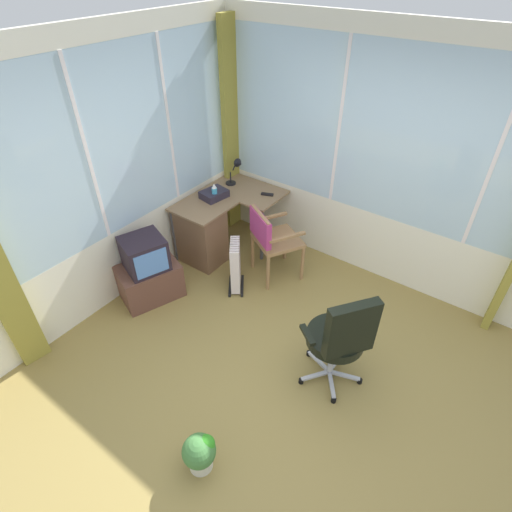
{
  "coord_description": "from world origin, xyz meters",
  "views": [
    {
      "loc": [
        -1.88,
        -1.0,
        3.18
      ],
      "look_at": [
        0.85,
        0.99,
        0.56
      ],
      "focal_mm": 28.47,
      "sensor_mm": 36.0,
      "label": 1
    }
  ],
  "objects_px": {
    "tv_remote": "(267,194)",
    "tv_on_stand": "(148,272)",
    "desk_lamp": "(237,168)",
    "spray_bottle": "(214,192)",
    "office_chair": "(341,336)",
    "paper_tray": "(214,194)",
    "space_heater": "(236,264)",
    "potted_plant": "(200,452)",
    "wooden_armchair": "(269,235)",
    "desk": "(205,231)"
  },
  "relations": [
    {
      "from": "desk",
      "to": "spray_bottle",
      "type": "relative_size",
      "value": 5.65
    },
    {
      "from": "spray_bottle",
      "to": "paper_tray",
      "type": "bearing_deg",
      "value": 48.98
    },
    {
      "from": "office_chair",
      "to": "potted_plant",
      "type": "xyz_separation_m",
      "value": [
        -1.26,
        0.46,
        -0.42
      ]
    },
    {
      "from": "tv_remote",
      "to": "spray_bottle",
      "type": "relative_size",
      "value": 0.69
    },
    {
      "from": "tv_remote",
      "to": "wooden_armchair",
      "type": "xyz_separation_m",
      "value": [
        -0.51,
        -0.38,
        -0.17
      ]
    },
    {
      "from": "desk_lamp",
      "to": "office_chair",
      "type": "relative_size",
      "value": 0.3
    },
    {
      "from": "spray_bottle",
      "to": "space_heater",
      "type": "relative_size",
      "value": 0.35
    },
    {
      "from": "wooden_armchair",
      "to": "space_heater",
      "type": "bearing_deg",
      "value": 152.3
    },
    {
      "from": "office_chair",
      "to": "desk_lamp",
      "type": "bearing_deg",
      "value": 56.9
    },
    {
      "from": "paper_tray",
      "to": "tv_on_stand",
      "type": "distance_m",
      "value": 1.22
    },
    {
      "from": "office_chair",
      "to": "space_heater",
      "type": "height_order",
      "value": "office_chair"
    },
    {
      "from": "paper_tray",
      "to": "tv_on_stand",
      "type": "xyz_separation_m",
      "value": [
        -1.14,
        -0.0,
        -0.45
      ]
    },
    {
      "from": "desk_lamp",
      "to": "potted_plant",
      "type": "distance_m",
      "value": 3.29
    },
    {
      "from": "potted_plant",
      "to": "paper_tray",
      "type": "bearing_deg",
      "value": 37.86
    },
    {
      "from": "wooden_armchair",
      "to": "desk_lamp",
      "type": "bearing_deg",
      "value": 57.59
    },
    {
      "from": "paper_tray",
      "to": "office_chair",
      "type": "bearing_deg",
      "value": -113.8
    },
    {
      "from": "desk",
      "to": "desk_lamp",
      "type": "height_order",
      "value": "desk_lamp"
    },
    {
      "from": "wooden_armchair",
      "to": "potted_plant",
      "type": "height_order",
      "value": "wooden_armchair"
    },
    {
      "from": "spray_bottle",
      "to": "potted_plant",
      "type": "bearing_deg",
      "value": -142.38
    },
    {
      "from": "space_heater",
      "to": "potted_plant",
      "type": "relative_size",
      "value": 1.78
    },
    {
      "from": "tv_on_stand",
      "to": "potted_plant",
      "type": "relative_size",
      "value": 2.24
    },
    {
      "from": "tv_remote",
      "to": "tv_on_stand",
      "type": "distance_m",
      "value": 1.69
    },
    {
      "from": "desk_lamp",
      "to": "space_heater",
      "type": "distance_m",
      "value": 1.3
    },
    {
      "from": "tv_remote",
      "to": "tv_on_stand",
      "type": "relative_size",
      "value": 0.19
    },
    {
      "from": "spray_bottle",
      "to": "tv_on_stand",
      "type": "distance_m",
      "value": 1.21
    },
    {
      "from": "spray_bottle",
      "to": "office_chair",
      "type": "bearing_deg",
      "value": -113.36
    },
    {
      "from": "tv_remote",
      "to": "office_chair",
      "type": "distance_m",
      "value": 2.21
    },
    {
      "from": "tv_remote",
      "to": "potted_plant",
      "type": "height_order",
      "value": "tv_remote"
    },
    {
      "from": "wooden_armchair",
      "to": "potted_plant",
      "type": "relative_size",
      "value": 2.58
    },
    {
      "from": "wooden_armchair",
      "to": "potted_plant",
      "type": "distance_m",
      "value": 2.35
    },
    {
      "from": "desk",
      "to": "wooden_armchair",
      "type": "relative_size",
      "value": 1.37
    },
    {
      "from": "tv_on_stand",
      "to": "desk_lamp",
      "type": "bearing_deg",
      "value": 0.31
    },
    {
      "from": "desk_lamp",
      "to": "tv_remote",
      "type": "relative_size",
      "value": 2.14
    },
    {
      "from": "wooden_armchair",
      "to": "office_chair",
      "type": "height_order",
      "value": "office_chair"
    },
    {
      "from": "tv_remote",
      "to": "paper_tray",
      "type": "bearing_deg",
      "value": 109.96
    },
    {
      "from": "wooden_armchair",
      "to": "tv_on_stand",
      "type": "height_order",
      "value": "wooden_armchair"
    },
    {
      "from": "space_heater",
      "to": "tv_remote",
      "type": "bearing_deg",
      "value": 11.79
    },
    {
      "from": "potted_plant",
      "to": "space_heater",
      "type": "bearing_deg",
      "value": 30.96
    },
    {
      "from": "wooden_armchair",
      "to": "tv_on_stand",
      "type": "bearing_deg",
      "value": 140.99
    },
    {
      "from": "tv_remote",
      "to": "wooden_armchair",
      "type": "distance_m",
      "value": 0.65
    },
    {
      "from": "paper_tray",
      "to": "tv_on_stand",
      "type": "relative_size",
      "value": 0.39
    },
    {
      "from": "space_heater",
      "to": "desk_lamp",
      "type": "bearing_deg",
      "value": 36.24
    },
    {
      "from": "tv_remote",
      "to": "space_heater",
      "type": "relative_size",
      "value": 0.24
    },
    {
      "from": "wooden_armchair",
      "to": "space_heater",
      "type": "height_order",
      "value": "wooden_armchair"
    },
    {
      "from": "desk",
      "to": "tv_remote",
      "type": "height_order",
      "value": "tv_remote"
    },
    {
      "from": "desk",
      "to": "tv_on_stand",
      "type": "relative_size",
      "value": 1.58
    },
    {
      "from": "desk_lamp",
      "to": "wooden_armchair",
      "type": "height_order",
      "value": "desk_lamp"
    },
    {
      "from": "desk",
      "to": "potted_plant",
      "type": "xyz_separation_m",
      "value": [
        -1.98,
        -1.7,
        -0.2
      ]
    },
    {
      "from": "spray_bottle",
      "to": "wooden_armchair",
      "type": "relative_size",
      "value": 0.24
    },
    {
      "from": "tv_remote",
      "to": "wooden_armchair",
      "type": "relative_size",
      "value": 0.17
    }
  ]
}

